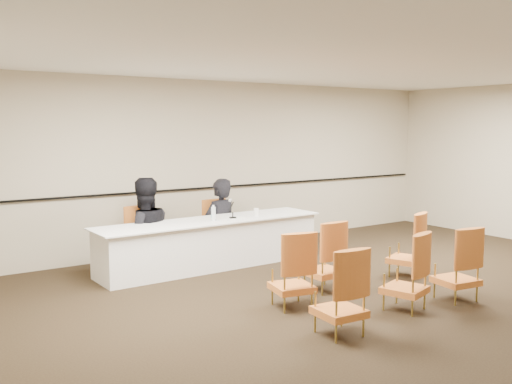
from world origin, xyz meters
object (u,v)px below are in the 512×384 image
Objects in this scene: water_bottle at (213,213)px; aud_chair_front_left at (292,269)px; panelist_main_chair at (220,228)px; aud_chair_back_mid at (405,271)px; aud_chair_front_right at (406,244)px; coffee_cup at (256,212)px; panelist_second at (144,239)px; aud_chair_back_right at (456,263)px; drinking_glass at (214,218)px; aud_chair_back_left at (339,291)px; panelist_main at (220,232)px; panelist_second_chair at (144,238)px; aud_chair_front_mid at (324,255)px; panel_table at (211,243)px; microphone at (233,209)px.

water_bottle is 0.26× the size of aud_chair_front_left.
panelist_main_chair is 1.00× the size of aud_chair_back_mid.
water_bottle is at bearing 114.78° from aud_chair_front_right.
aud_chair_front_right is (1.28, -2.02, -0.33)m from coffee_cup.
panelist_second reaches higher than aud_chair_back_mid.
aud_chair_back_right is at bearing -129.35° from aud_chair_front_right.
aud_chair_front_right is at bearing -43.54° from drinking_glass.
water_bottle is 3.20m from aud_chair_back_mid.
panelist_main_chair is 3.98m from aud_chair_back_left.
aud_chair_back_mid is (0.35, -3.71, 0.06)m from panelist_main.
aud_chair_front_right is (2.96, -2.65, 0.02)m from panelist_second.
panelist_second_chair reaches higher than coffee_cup.
panelist_second_chair is 1.15m from water_bottle.
aud_chair_front_mid is (0.61, -1.88, -0.39)m from water_bottle.
panelist_second_chair and aud_chair_back_left have the same top height.
panel_table is 3.91× the size of panelist_main_chair.
panelist_main is 0.81m from microphone.
aud_chair_back_mid is (0.35, -3.71, 0.00)m from panelist_main_chair.
microphone is 0.32× the size of aud_chair_back_right.
microphone is 1.25× the size of water_bottle.
aud_chair_back_left is (-1.15, -3.23, -0.33)m from coffee_cup.
panelist_second_chair is 1.00× the size of aud_chair_back_right.
panel_table is at bearing 88.14° from aud_chair_back_left.
aud_chair_front_mid is at bearing -66.03° from microphone.
panelist_main is 3.99m from aud_chair_back_right.
panel_table is at bearing 84.78° from water_bottle.
panel_table is at bearing 173.86° from coffee_cup.
panelist_main is 0.95m from water_bottle.
panel_table is 0.64m from microphone.
panelist_main reaches higher than aud_chair_front_right.
panelist_main_chair is 0.79m from coffee_cup.
microphone is at bearing 160.82° from panelist_second.
water_bottle is at bearing -159.19° from microphone.
panelist_main is 3.73m from aud_chair_back_mid.
aud_chair_front_right is (2.27, 0.20, 0.00)m from aud_chair_front_left.
aud_chair_back_right is at bearing 131.20° from panelist_second.
panelist_second reaches higher than drinking_glass.
water_bottle is at bearing 88.12° from aud_chair_back_left.
drinking_glass is at bearing 115.30° from aud_chair_front_right.
panelist_main reaches higher than aud_chair_front_left.
aud_chair_back_right is (2.05, 0.07, 0.00)m from aud_chair_back_left.
aud_chair_front_left and aud_chair_back_left have the same top height.
panelist_main_chair is 7.46× the size of coffee_cup.
panelist_main_chair and aud_chair_back_left have the same top height.
coffee_cup is at bearing 83.68° from aud_chair_front_mid.
water_bottle reaches higher than aud_chair_back_left.
aud_chair_back_mid is at bearing -85.63° from panelist_main_chair.
aud_chair_front_left is 0.87m from aud_chair_front_mid.
drinking_glass is at bearing 127.16° from aud_chair_back_right.
aud_chair_back_mid is at bearing -64.05° from microphone.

